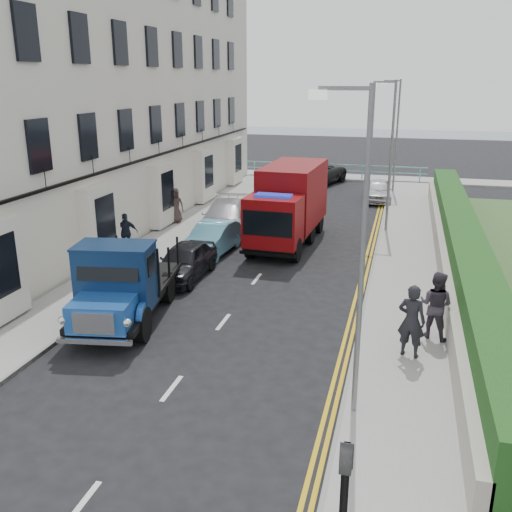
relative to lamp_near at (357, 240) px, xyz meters
name	(u,v)px	position (x,y,z in m)	size (l,w,h in m)	color
ground	(201,351)	(-4.18, 2.00, -4.00)	(120.00, 120.00, 0.00)	black
pavement_west	(159,245)	(-9.38, 11.00, -3.94)	(2.40, 38.00, 0.12)	gray
pavement_east	(406,264)	(1.12, 11.00, -3.94)	(2.60, 38.00, 0.12)	gray
promenade	(335,177)	(-4.18, 31.00, -3.94)	(30.00, 2.50, 0.12)	gray
sea_plane	(367,137)	(-4.18, 62.00, -4.00)	(120.00, 120.00, 0.00)	slate
terrace_west	(104,76)	(-13.65, 15.00, 3.17)	(6.31, 30.20, 14.25)	silver
garden_east	(459,247)	(3.03, 11.00, -3.10)	(1.45, 28.00, 1.75)	#B2AD9E
seafront_railing	(334,171)	(-4.18, 30.20, -3.42)	(13.00, 0.08, 1.11)	#59B2A5
lamp_near	(357,240)	(0.00, 0.00, 0.00)	(1.23, 0.18, 7.00)	slate
lamp_mid	(389,148)	(0.00, 16.00, 0.00)	(1.23, 0.18, 7.00)	slate
lamp_far	(395,130)	(0.00, 26.00, 0.00)	(1.23, 0.18, 7.00)	slate
bedford_lorry	(119,290)	(-7.00, 2.92, -2.82)	(2.96, 5.64, 2.55)	black
red_lorry	(289,203)	(-4.02, 13.02, -2.18)	(2.47, 6.61, 3.42)	black
parked_car_front	(185,261)	(-6.78, 7.47, -3.35)	(1.54, 3.82, 1.30)	black
parked_car_mid	(213,238)	(-6.78, 10.65, -3.35)	(1.37, 3.93, 1.29)	#66BCDB
parked_car_rear	(225,217)	(-7.30, 14.00, -3.26)	(2.07, 5.09, 1.48)	silver
seafront_car_left	(316,172)	(-5.17, 27.96, -3.17)	(2.74, 5.94, 1.65)	black
seafront_car_right	(378,190)	(-0.68, 23.30, -3.36)	(1.50, 3.73, 1.27)	silver
pedestrian_east_near	(412,321)	(1.27, 2.96, -2.89)	(0.72, 0.47, 1.97)	black
pedestrian_east_far	(436,305)	(1.92, 4.29, -2.91)	(0.94, 0.73, 1.93)	#3C333F
pedestrian_west_near	(126,233)	(-10.18, 9.55, -3.05)	(0.97, 0.40, 1.65)	black
pedestrian_west_far	(175,205)	(-10.18, 14.84, -3.01)	(0.85, 0.55, 1.74)	#3E312D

